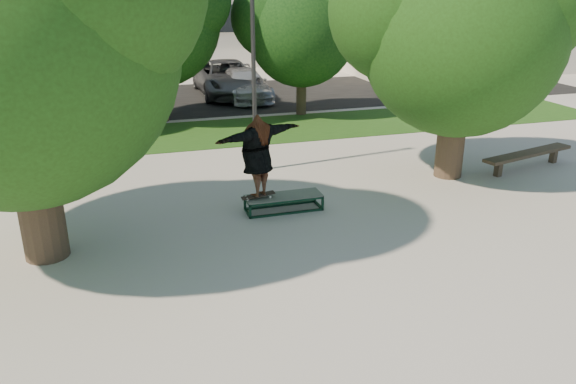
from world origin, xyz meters
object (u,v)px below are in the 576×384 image
object	(u,v)px
bench	(528,155)
car_silver_a	(94,96)
lamppost	(253,58)
car_grey	(227,78)
car_silver_b	(244,84)
tree_left	(4,22)
tree_right	(458,23)
grind_box	(284,203)
car_dark	(113,95)

from	to	relation	value
bench	car_silver_a	bearing A→B (deg)	123.88
lamppost	car_silver_a	bearing A→B (deg)	117.54
car_grey	car_silver_b	size ratio (longest dim) A/B	1.25
tree_left	tree_right	distance (m)	10.41
bench	grind_box	bearing A→B (deg)	172.91
lamppost	car_grey	xyz separation A→B (m)	(1.47, 11.50, -2.35)
bench	car_silver_a	distance (m)	16.13
bench	car_dark	bearing A→B (deg)	119.49
tree_right	car_silver_b	world-z (taller)	tree_right
lamppost	bench	size ratio (longest dim) A/B	1.83
lamppost	bench	distance (m)	8.26
tree_left	car_grey	size ratio (longest dim) A/B	1.23
tree_right	car_silver_a	size ratio (longest dim) A/B	1.38
tree_right	car_silver_a	xyz separation A→B (m)	(-9.42, 10.55, -3.29)
lamppost	car_dark	bearing A→B (deg)	111.30
tree_right	lamppost	bearing A→B (deg)	158.72
car_grey	car_silver_b	distance (m)	1.31
tree_right	grind_box	bearing A→B (deg)	-166.81
car_silver_a	tree_right	bearing A→B (deg)	-45.72
car_silver_a	bench	bearing A→B (deg)	-39.40
car_dark	tree_left	bearing A→B (deg)	-90.30
grind_box	car_silver_a	distance (m)	12.54
tree_right	bench	world-z (taller)	tree_right
lamppost	car_dark	size ratio (longest dim) A/B	1.56
tree_right	lamppost	xyz separation A→B (m)	(-4.92, 1.92, -0.94)
tree_left	car_dark	size ratio (longest dim) A/B	1.82
tree_left	bench	size ratio (longest dim) A/B	2.13
grind_box	car_dark	world-z (taller)	car_dark
bench	car_silver_b	xyz separation A→B (m)	(-5.49, 12.46, 0.24)
grind_box	car_grey	xyz separation A→B (m)	(1.54, 14.59, 0.61)
car_silver_a	car_silver_b	xyz separation A→B (m)	(6.51, 1.69, -0.13)
grind_box	car_dark	distance (m)	13.26
tree_left	car_dark	bearing A→B (deg)	83.55
lamppost	car_dark	distance (m)	10.65
grind_box	car_dark	size ratio (longest dim) A/B	0.46
tree_left	car_grey	xyz separation A→B (m)	(6.76, 15.41, -3.62)
tree_left	car_dark	world-z (taller)	tree_left
car_silver_b	car_grey	bearing A→B (deg)	113.75
bench	car_dark	world-z (taller)	car_dark
grind_box	lamppost	bearing A→B (deg)	88.54
car_dark	car_silver_b	size ratio (longest dim) A/B	0.85
lamppost	grind_box	xyz separation A→B (m)	(-0.08, -3.09, -2.96)
bench	tree_left	bearing A→B (deg)	173.65
lamppost	car_grey	world-z (taller)	lamppost
tree_left	car_silver_a	size ratio (longest dim) A/B	1.51
lamppost	car_silver_b	size ratio (longest dim) A/B	1.32
tree_left	lamppost	distance (m)	6.70
tree_right	car_silver_a	bearing A→B (deg)	131.76
car_dark	car_grey	bearing A→B (deg)	25.70
grind_box	car_silver_a	size ratio (longest dim) A/B	0.38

